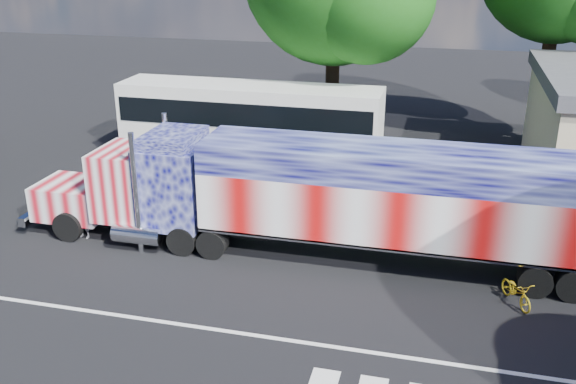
% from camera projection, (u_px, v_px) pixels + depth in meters
% --- Properties ---
extents(ground, '(100.00, 100.00, 0.00)m').
position_uv_depth(ground, '(265.00, 281.00, 20.44)').
color(ground, black).
extents(lane_markings, '(30.00, 2.67, 0.01)m').
position_uv_depth(lane_markings, '(288.00, 358.00, 16.65)').
color(lane_markings, silver).
rests_on(lane_markings, ground).
extents(semi_truck, '(20.23, 3.20, 4.31)m').
position_uv_depth(semi_truck, '(325.00, 195.00, 21.28)').
color(semi_truck, black).
rests_on(semi_truck, ground).
extents(coach_bus, '(12.75, 2.97, 3.71)m').
position_uv_depth(coach_bus, '(250.00, 122.00, 31.12)').
color(coach_bus, silver).
rests_on(coach_bus, ground).
extents(woman, '(0.62, 0.45, 1.56)m').
position_uv_depth(woman, '(83.00, 218.00, 23.17)').
color(woman, slate).
rests_on(woman, ground).
extents(bicycle, '(1.19, 1.64, 0.82)m').
position_uv_depth(bicycle, '(516.00, 291.00, 19.01)').
color(bicycle, gold).
rests_on(bicycle, ground).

